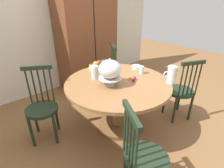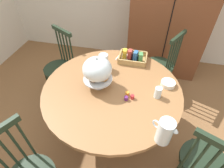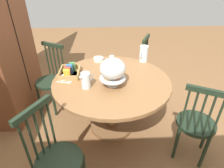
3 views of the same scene
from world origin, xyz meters
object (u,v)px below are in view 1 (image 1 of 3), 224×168
orange_juice_pitcher (172,75)px  windsor_chair_facing_door (106,73)px  milk_pitcher (95,73)px  china_plate_small (95,68)px  wooden_armoire (87,38)px  windsor_chair_near_window (143,159)px  pastry_stand_with_dome (110,70)px  cereal_bowl (136,67)px  windsor_chair_by_cabinet (181,92)px  windsor_chair_far_side (42,108)px  dining_table (118,94)px  cereal_basket (102,66)px  china_plate_large (101,68)px  drinking_glass (142,70)px

orange_juice_pitcher → windsor_chair_facing_door: bearing=90.0°
milk_pitcher → china_plate_small: (0.20, 0.27, -0.06)m
wooden_armoire → windsor_chair_near_window: (-1.00, -2.32, -0.53)m
pastry_stand_with_dome → cereal_bowl: size_ratio=2.46×
windsor_chair_by_cabinet → milk_pitcher: 1.31m
windsor_chair_far_side → cereal_bowl: bearing=-14.0°
dining_table → cereal_basket: cereal_basket is taller
wooden_armoire → windsor_chair_far_side: (-1.36, -0.96, -0.53)m
milk_pitcher → china_plate_large: milk_pitcher is taller
cereal_bowl → windsor_chair_near_window: bearing=-134.9°
pastry_stand_with_dome → drinking_glass: bearing=-1.7°
cereal_basket → china_plate_large: cereal_basket is taller
china_plate_small → cereal_bowl: 0.62m
wooden_armoire → drinking_glass: (-0.08, -1.49, -0.19)m
wooden_armoire → orange_juice_pitcher: 1.93m
china_plate_large → china_plate_small: bearing=150.8°
windsor_chair_facing_door → china_plate_small: size_ratio=6.50×
windsor_chair_by_cabinet → cereal_bowl: 0.75m
windsor_chair_by_cabinet → china_plate_large: size_ratio=4.43×
drinking_glass → cereal_bowl: bearing=62.2°
orange_juice_pitcher → china_plate_large: size_ratio=0.99×
china_plate_small → windsor_chair_facing_door: bearing=33.9°
pastry_stand_with_dome → milk_pitcher: 0.31m
windsor_chair_by_cabinet → windsor_chair_facing_door: same height
dining_table → china_plate_large: bearing=76.3°
orange_juice_pitcher → china_plate_small: 1.10m
orange_juice_pitcher → china_plate_small: size_ratio=1.46×
wooden_armoire → dining_table: (-0.52, -1.46, -0.43)m
windsor_chair_far_side → wooden_armoire: bearing=35.3°
wooden_armoire → cereal_bowl: wooden_armoire is taller
wooden_armoire → pastry_stand_with_dome: bearing=-114.0°
pastry_stand_with_dome → orange_juice_pitcher: (0.63, -0.45, -0.10)m
dining_table → windsor_chair_by_cabinet: windsor_chair_by_cabinet is taller
windsor_chair_by_cabinet → china_plate_large: windsor_chair_by_cabinet is taller
windsor_chair_near_window → windsor_chair_far_side: size_ratio=1.00×
windsor_chair_near_window → cereal_basket: windsor_chair_near_window is taller
pastry_stand_with_dome → china_plate_large: (0.26, 0.51, -0.19)m
windsor_chair_facing_door → orange_juice_pitcher: windsor_chair_facing_door is taller
windsor_chair_far_side → china_plate_large: windsor_chair_far_side is taller
wooden_armoire → windsor_chair_facing_door: wooden_armoire is taller
pastry_stand_with_dome → milk_pitcher: bearing=93.8°
cereal_basket → drinking_glass: (0.31, -0.52, 0.01)m
windsor_chair_facing_door → pastry_stand_with_dome: size_ratio=2.83×
dining_table → china_plate_large: china_plate_large is taller
windsor_chair_far_side → milk_pitcher: windsor_chair_far_side is taller
windsor_chair_near_window → orange_juice_pitcher: size_ratio=4.46×
windsor_chair_near_window → cereal_basket: 1.52m
dining_table → pastry_stand_with_dome: size_ratio=3.94×
windsor_chair_near_window → windsor_chair_by_cabinet: same height
drinking_glass → china_plate_small: bearing=124.5°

